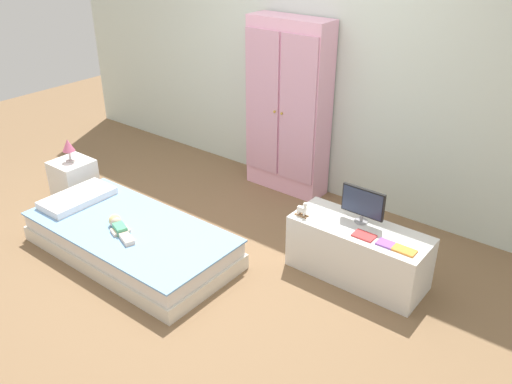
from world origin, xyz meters
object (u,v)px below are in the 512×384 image
at_px(tv_stand, 358,252).
at_px(rocking_horse_toy, 303,209).
at_px(nightstand, 74,180).
at_px(tv_monitor, 363,203).
at_px(wardrobe, 288,108).
at_px(book_purple, 386,244).
at_px(bed, 131,240).
at_px(doll, 118,226).
at_px(book_red, 364,236).
at_px(book_orange, 404,250).
at_px(table_lamp, 68,146).

relative_size(tv_stand, rocking_horse_toy, 8.28).
bearing_deg(nightstand, tv_monitor, 13.26).
distance_m(nightstand, tv_monitor, 2.77).
xyz_separation_m(nightstand, wardrobe, (1.43, 1.45, 0.63)).
xyz_separation_m(tv_stand, book_purple, (0.24, -0.09, 0.22)).
distance_m(bed, rocking_horse_toy, 1.40).
bearing_deg(rocking_horse_toy, nightstand, -169.15).
bearing_deg(nightstand, bed, -13.83).
bearing_deg(book_purple, tv_stand, 159.31).
relative_size(doll, rocking_horse_toy, 3.10).
bearing_deg(nightstand, wardrobe, 45.40).
bearing_deg(nightstand, book_red, 9.56).
distance_m(wardrobe, book_purple, 1.85).
xyz_separation_m(bed, doll, (-0.02, -0.09, 0.17)).
bearing_deg(book_orange, wardrobe, 149.29).
height_order(doll, book_purple, book_purple).
bearing_deg(rocking_horse_toy, bed, -148.03).
relative_size(bed, nightstand, 4.36).
bearing_deg(book_orange, book_red, 180.00).
xyz_separation_m(table_lamp, book_purple, (2.94, 0.47, -0.11)).
relative_size(table_lamp, rocking_horse_toy, 1.77).
bearing_deg(doll, book_purple, 24.49).
xyz_separation_m(doll, rocking_horse_toy, (1.17, 0.80, 0.20)).
distance_m(bed, table_lamp, 1.24).
distance_m(tv_stand, book_orange, 0.45).
xyz_separation_m(bed, book_orange, (1.94, 0.75, 0.31)).
relative_size(wardrobe, tv_stand, 1.61).
bearing_deg(wardrobe, tv_stand, -34.88).
bearing_deg(book_orange, rocking_horse_toy, -177.80).
distance_m(table_lamp, tv_monitor, 2.74).
bearing_deg(rocking_horse_toy, table_lamp, -169.15).
bearing_deg(bed, doll, -103.80).
height_order(doll, book_orange, book_orange).
relative_size(nightstand, book_purple, 3.28).
relative_size(doll, wardrobe, 0.23).
xyz_separation_m(doll, book_purple, (1.83, 0.83, 0.14)).
height_order(doll, tv_monitor, tv_monitor).
xyz_separation_m(bed, book_purple, (1.81, 0.75, 0.31)).
bearing_deg(tv_monitor, rocking_horse_toy, -153.59).
height_order(tv_monitor, book_purple, tv_monitor).
distance_m(table_lamp, book_red, 2.82).
xyz_separation_m(wardrobe, book_purple, (1.52, -0.98, -0.39)).
xyz_separation_m(tv_monitor, rocking_horse_toy, (-0.38, -0.19, -0.10)).
xyz_separation_m(doll, book_orange, (1.96, 0.83, 0.14)).
distance_m(nightstand, table_lamp, 0.35).
distance_m(table_lamp, wardrobe, 2.05).
bearing_deg(book_red, tv_stand, 129.83).
bearing_deg(doll, book_red, 26.61).
bearing_deg(doll, book_orange, 23.01).
bearing_deg(doll, tv_stand, 30.23).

